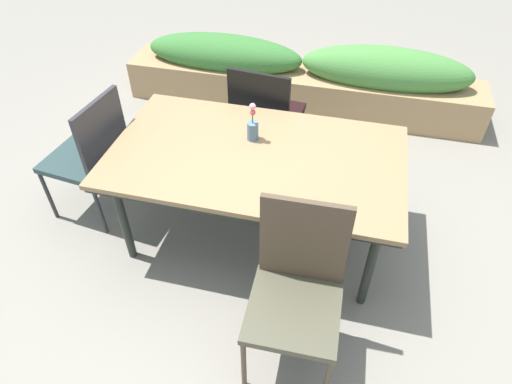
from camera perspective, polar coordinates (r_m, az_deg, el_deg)
ground_plane at (r=3.24m, az=1.63°, el=-5.05°), size 12.00×12.00×0.00m
dining_table at (r=2.77m, az=-0.00°, el=4.01°), size 1.81×1.05×0.72m
chair_far_side at (r=3.50m, az=1.14°, el=10.13°), size 0.55×0.55×0.92m
chair_near_right at (r=2.26m, az=5.34°, el=-11.69°), size 0.47×0.47×1.01m
chair_end_left at (r=3.27m, az=-20.28°, el=4.85°), size 0.53×0.53×0.95m
flower_vase at (r=2.82m, az=-0.43°, el=8.29°), size 0.07×0.07×0.26m
planter_box at (r=4.45m, az=6.04°, el=14.41°), size 3.41×0.50×0.69m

